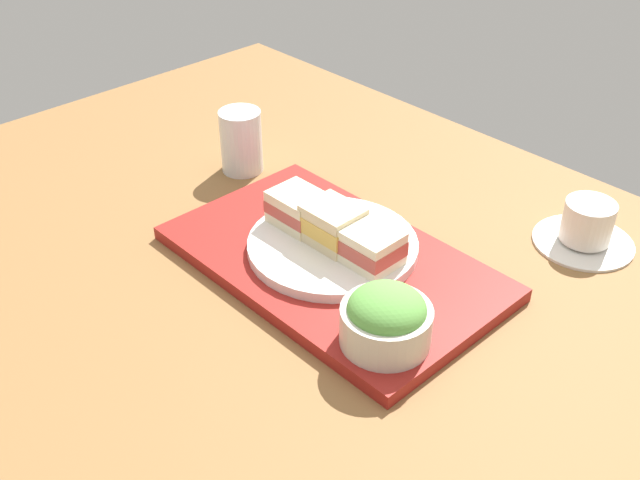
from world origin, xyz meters
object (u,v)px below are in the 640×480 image
at_px(sandwich_near, 298,208).
at_px(sandwich_far, 370,246).
at_px(sandwich_middle, 333,224).
at_px(coffee_cup, 587,227).
at_px(sandwich_plate, 333,245).
at_px(drinking_glass, 241,141).
at_px(salad_bowl, 386,319).

bearing_deg(sandwich_near, sandwich_far, 2.52).
xyz_separation_m(sandwich_middle, coffee_cup, (0.22, 0.29, -0.03)).
distance_m(sandwich_plate, sandwich_far, 0.07).
distance_m(sandwich_near, sandwich_far, 0.13).
relative_size(sandwich_plate, drinking_glass, 2.24).
bearing_deg(sandwich_near, sandwich_plate, 2.52).
relative_size(coffee_cup, drinking_glass, 1.36).
distance_m(sandwich_plate, sandwich_near, 0.07).
relative_size(sandwich_middle, coffee_cup, 0.55).
bearing_deg(sandwich_far, sandwich_middle, -177.48).
distance_m(sandwich_plate, drinking_glass, 0.30).
relative_size(sandwich_middle, drinking_glass, 0.75).
distance_m(coffee_cup, drinking_glass, 0.55).
bearing_deg(drinking_glass, sandwich_plate, -14.07).
relative_size(salad_bowl, drinking_glass, 1.03).
distance_m(sandwich_middle, salad_bowl, 0.19).
bearing_deg(sandwich_plate, sandwich_far, 2.52).
height_order(sandwich_middle, drinking_glass, drinking_glass).
relative_size(sandwich_middle, salad_bowl, 0.73).
bearing_deg(salad_bowl, sandwich_middle, 154.20).
bearing_deg(sandwich_plate, coffee_cup, 53.56).
distance_m(sandwich_plate, coffee_cup, 0.36).
bearing_deg(sandwich_far, salad_bowl, -38.98).
relative_size(sandwich_plate, sandwich_near, 3.04).
relative_size(sandwich_far, coffee_cup, 0.53).
xyz_separation_m(sandwich_plate, sandwich_middle, (0.00, 0.00, 0.03)).
distance_m(sandwich_near, coffee_cup, 0.41).
distance_m(sandwich_plate, salad_bowl, 0.20).
height_order(sandwich_far, salad_bowl, salad_bowl).
height_order(sandwich_near, coffee_cup, sandwich_near).
relative_size(sandwich_plate, salad_bowl, 2.17).
xyz_separation_m(sandwich_middle, drinking_glass, (-0.29, 0.07, -0.01)).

